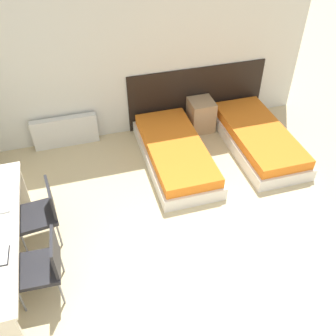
{
  "coord_description": "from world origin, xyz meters",
  "views": [
    {
      "loc": [
        -1.02,
        -1.4,
        3.72
      ],
      "look_at": [
        0.0,
        2.13,
        0.55
      ],
      "focal_mm": 40.0,
      "sensor_mm": 36.0,
      "label": 1
    }
  ],
  "objects_px": {
    "nightstand": "(201,115)",
    "chair_near_laptop": "(41,211)",
    "bed_near_door": "(258,138)",
    "chair_near_notebook": "(43,265)",
    "bed_near_window": "(175,153)"
  },
  "relations": [
    {
      "from": "bed_near_door",
      "to": "chair_near_laptop",
      "type": "height_order",
      "value": "chair_near_laptop"
    },
    {
      "from": "bed_near_window",
      "to": "chair_near_notebook",
      "type": "distance_m",
      "value": 2.62
    },
    {
      "from": "bed_near_door",
      "to": "chair_near_notebook",
      "type": "relative_size",
      "value": 2.41
    },
    {
      "from": "chair_near_notebook",
      "to": "bed_near_door",
      "type": "bearing_deg",
      "value": 30.38
    },
    {
      "from": "bed_near_door",
      "to": "chair_near_notebook",
      "type": "xyz_separation_m",
      "value": [
        -3.33,
        -1.72,
        0.29
      ]
    },
    {
      "from": "bed_near_window",
      "to": "chair_near_laptop",
      "type": "xyz_separation_m",
      "value": [
        -1.95,
        -0.95,
        0.29
      ]
    },
    {
      "from": "bed_near_door",
      "to": "nightstand",
      "type": "height_order",
      "value": "nightstand"
    },
    {
      "from": "bed_near_window",
      "to": "chair_near_laptop",
      "type": "relative_size",
      "value": 2.41
    },
    {
      "from": "bed_near_window",
      "to": "chair_near_laptop",
      "type": "height_order",
      "value": "chair_near_laptop"
    },
    {
      "from": "bed_near_window",
      "to": "chair_near_notebook",
      "type": "relative_size",
      "value": 2.41
    },
    {
      "from": "nightstand",
      "to": "chair_near_laptop",
      "type": "xyz_separation_m",
      "value": [
        -2.64,
        -1.72,
        0.19
      ]
    },
    {
      "from": "bed_near_window",
      "to": "bed_near_door",
      "type": "height_order",
      "value": "same"
    },
    {
      "from": "chair_near_laptop",
      "to": "bed_near_window",
      "type": "bearing_deg",
      "value": 20.34
    },
    {
      "from": "bed_near_window",
      "to": "chair_near_laptop",
      "type": "distance_m",
      "value": 2.19
    },
    {
      "from": "bed_near_door",
      "to": "bed_near_window",
      "type": "bearing_deg",
      "value": 180.0
    }
  ]
}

